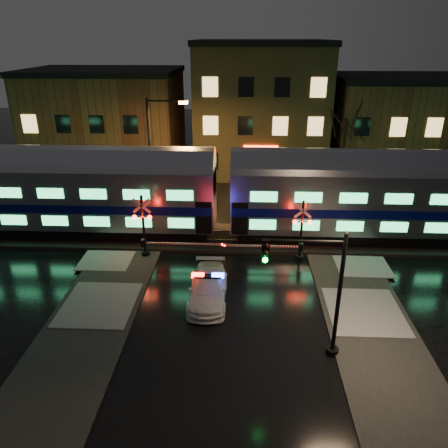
{
  "coord_description": "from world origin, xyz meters",
  "views": [
    {
      "loc": [
        0.55,
        -20.93,
        12.36
      ],
      "look_at": [
        -0.55,
        2.5,
        2.2
      ],
      "focal_mm": 35.0,
      "sensor_mm": 36.0,
      "label": 1
    }
  ],
  "objects_px": {
    "crossing_signal_right": "(295,237)",
    "streetlight": "(154,150)",
    "traffic_light": "(317,293)",
    "police_car": "(208,288)",
    "crossing_signal_left": "(150,233)"
  },
  "relations": [
    {
      "from": "crossing_signal_right",
      "to": "streetlight",
      "type": "bearing_deg",
      "value": 144.4
    },
    {
      "from": "crossing_signal_right",
      "to": "traffic_light",
      "type": "xyz_separation_m",
      "value": [
        -0.06,
        -8.33,
        1.44
      ]
    },
    {
      "from": "police_car",
      "to": "crossing_signal_right",
      "type": "bearing_deg",
      "value": 42.24
    },
    {
      "from": "crossing_signal_right",
      "to": "traffic_light",
      "type": "height_order",
      "value": "traffic_light"
    },
    {
      "from": "police_car",
      "to": "crossing_signal_left",
      "type": "height_order",
      "value": "crossing_signal_left"
    },
    {
      "from": "crossing_signal_left",
      "to": "police_car",
      "type": "bearing_deg",
      "value": -49.3
    },
    {
      "from": "crossing_signal_left",
      "to": "crossing_signal_right",
      "type": "bearing_deg",
      "value": -0.03
    },
    {
      "from": "crossing_signal_right",
      "to": "traffic_light",
      "type": "relative_size",
      "value": 0.94
    },
    {
      "from": "crossing_signal_right",
      "to": "traffic_light",
      "type": "bearing_deg",
      "value": -90.42
    },
    {
      "from": "streetlight",
      "to": "crossing_signal_left",
      "type": "bearing_deg",
      "value": -83.11
    },
    {
      "from": "traffic_light",
      "to": "streetlight",
      "type": "height_order",
      "value": "streetlight"
    },
    {
      "from": "crossing_signal_right",
      "to": "crossing_signal_left",
      "type": "xyz_separation_m",
      "value": [
        -8.55,
        0.0,
        0.08
      ]
    },
    {
      "from": "police_car",
      "to": "crossing_signal_left",
      "type": "relative_size",
      "value": 0.83
    },
    {
      "from": "crossing_signal_right",
      "to": "crossing_signal_left",
      "type": "bearing_deg",
      "value": 179.97
    },
    {
      "from": "crossing_signal_left",
      "to": "traffic_light",
      "type": "xyz_separation_m",
      "value": [
        8.49,
        -8.34,
        1.37
      ]
    }
  ]
}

